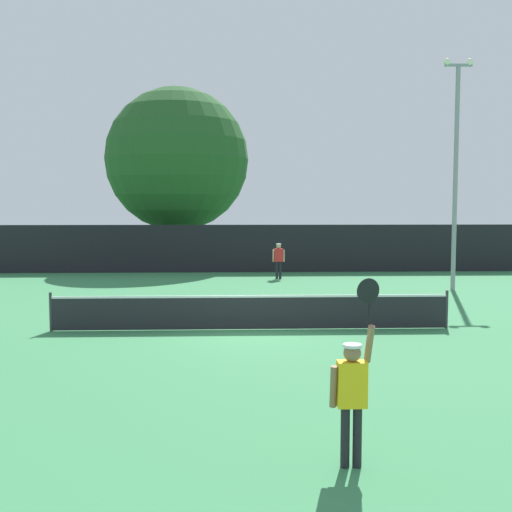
{
  "coord_description": "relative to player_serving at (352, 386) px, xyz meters",
  "views": [
    {
      "loc": [
        -0.5,
        -16.83,
        3.42
      ],
      "look_at": [
        0.31,
        4.71,
        1.66
      ],
      "focal_mm": 43.34,
      "sensor_mm": 36.0,
      "label": 1
    }
  ],
  "objects": [
    {
      "name": "parked_car_near",
      "position": [
        -8.61,
        32.3,
        -0.31
      ],
      "size": [
        2.2,
        4.33,
        1.69
      ],
      "rotation": [
        0.0,
        0.0,
        0.07
      ],
      "color": "navy",
      "rests_on": "ground"
    },
    {
      "name": "player_receiving",
      "position": [
        0.58,
        20.84,
        -0.07
      ],
      "size": [
        0.57,
        0.24,
        1.66
      ],
      "rotation": [
        0.0,
        0.0,
        3.14
      ],
      "color": "red",
      "rests_on": "ground"
    },
    {
      "name": "tennis_net",
      "position": [
        -1.05,
        9.02,
        -0.57
      ],
      "size": [
        11.01,
        0.08,
        1.07
      ],
      "color": "#232328",
      "rests_on": "ground"
    },
    {
      "name": "perimeter_fence",
      "position": [
        -1.05,
        23.91,
        0.14
      ],
      "size": [
        31.18,
        0.12,
        2.45
      ],
      "primitive_type": "cube",
      "color": "black",
      "rests_on": "ground"
    },
    {
      "name": "player_serving",
      "position": [
        0.0,
        0.0,
        0.0
      ],
      "size": [
        0.67,
        0.39,
        2.48
      ],
      "color": "yellow",
      "rests_on": "ground"
    },
    {
      "name": "ground_plane",
      "position": [
        -1.05,
        9.02,
        -1.08
      ],
      "size": [
        120.0,
        120.0,
        0.0
      ],
      "primitive_type": "plane",
      "color": "#387F4C"
    },
    {
      "name": "tennis_ball",
      "position": [
        0.22,
        9.25,
        -1.05
      ],
      "size": [
        0.07,
        0.07,
        0.07
      ],
      "primitive_type": "sphere",
      "color": "#CCE033",
      "rests_on": "ground"
    },
    {
      "name": "large_tree",
      "position": [
        -4.75,
        28.2,
        4.99
      ],
      "size": [
        8.19,
        8.19,
        10.18
      ],
      "color": "brown",
      "rests_on": "ground"
    },
    {
      "name": "light_pole",
      "position": [
        7.37,
        16.73,
        4.1
      ],
      "size": [
        1.18,
        0.28,
        9.22
      ],
      "color": "gray",
      "rests_on": "ground"
    },
    {
      "name": "parked_car_mid",
      "position": [
        -4.38,
        30.3,
        -0.31
      ],
      "size": [
        2.24,
        4.34,
        1.69
      ],
      "rotation": [
        0.0,
        0.0,
        -0.08
      ],
      "color": "navy",
      "rests_on": "ground"
    }
  ]
}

